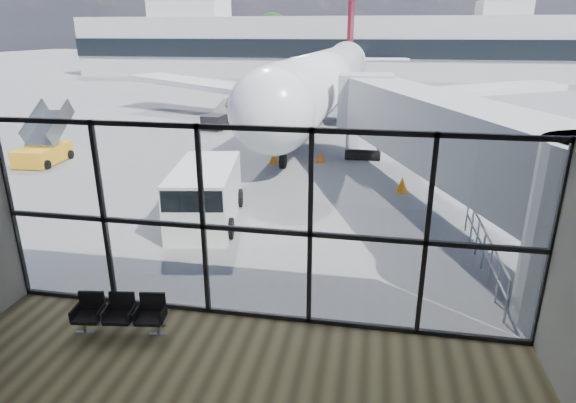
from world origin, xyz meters
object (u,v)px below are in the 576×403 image
(seating_row, at_px, (121,311))
(belt_loader, at_px, (219,119))
(airliner, at_px, (327,77))
(service_van, at_px, (205,195))
(mobile_stairs, at_px, (44,152))

(seating_row, bearing_deg, belt_loader, 95.06)
(airliner, distance_m, service_van, 22.10)
(service_van, distance_m, belt_loader, 17.35)
(seating_row, height_order, airliner, airliner)
(seating_row, xyz_separation_m, airliner, (1.56, 28.39, 2.51))
(seating_row, distance_m, mobile_stairs, 16.75)
(seating_row, bearing_deg, service_van, 85.11)
(seating_row, distance_m, airliner, 28.54)
(mobile_stairs, bearing_deg, belt_loader, 58.14)
(airliner, relative_size, mobile_stairs, 11.09)
(seating_row, height_order, mobile_stairs, mobile_stairs)
(airliner, height_order, service_van, airliner)
(airliner, relative_size, service_van, 8.01)
(airliner, xyz_separation_m, service_van, (-1.88, -21.93, -2.00))
(airliner, xyz_separation_m, belt_loader, (-6.82, -5.30, -2.44))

